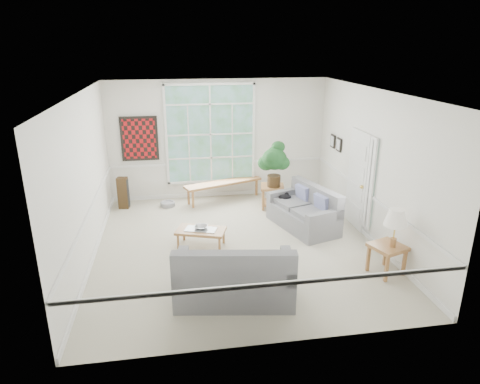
# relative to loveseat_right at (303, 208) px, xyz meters

# --- Properties ---
(floor) EXTENTS (5.50, 6.00, 0.01)m
(floor) POSITION_rel_loveseat_right_xyz_m (-1.56, -0.64, -0.46)
(floor) COLOR #B4AD96
(floor) RESTS_ON ground
(ceiling) EXTENTS (5.50, 6.00, 0.02)m
(ceiling) POSITION_rel_loveseat_right_xyz_m (-1.56, -0.64, 2.55)
(ceiling) COLOR white
(ceiling) RESTS_ON ground
(wall_back) EXTENTS (5.50, 0.02, 3.00)m
(wall_back) POSITION_rel_loveseat_right_xyz_m (-1.56, 2.36, 1.05)
(wall_back) COLOR white
(wall_back) RESTS_ON ground
(wall_front) EXTENTS (5.50, 0.02, 3.00)m
(wall_front) POSITION_rel_loveseat_right_xyz_m (-1.56, -3.64, 1.05)
(wall_front) COLOR white
(wall_front) RESTS_ON ground
(wall_left) EXTENTS (0.02, 6.00, 3.00)m
(wall_left) POSITION_rel_loveseat_right_xyz_m (-4.31, -0.64, 1.05)
(wall_left) COLOR white
(wall_left) RESTS_ON ground
(wall_right) EXTENTS (0.02, 6.00, 3.00)m
(wall_right) POSITION_rel_loveseat_right_xyz_m (1.19, -0.64, 1.05)
(wall_right) COLOR white
(wall_right) RESTS_ON ground
(window_back) EXTENTS (2.30, 0.08, 2.40)m
(window_back) POSITION_rel_loveseat_right_xyz_m (-1.76, 2.32, 1.20)
(window_back) COLOR white
(window_back) RESTS_ON wall_back
(entry_door) EXTENTS (0.08, 0.90, 2.10)m
(entry_door) POSITION_rel_loveseat_right_xyz_m (1.15, -0.04, 0.60)
(entry_door) COLOR white
(entry_door) RESTS_ON floor
(door_sidelight) EXTENTS (0.08, 0.26, 1.90)m
(door_sidelight) POSITION_rel_loveseat_right_xyz_m (1.15, -0.67, 0.70)
(door_sidelight) COLOR white
(door_sidelight) RESTS_ON wall_right
(wall_art) EXTENTS (0.90, 0.06, 1.10)m
(wall_art) POSITION_rel_loveseat_right_xyz_m (-3.51, 2.31, 1.15)
(wall_art) COLOR #600F10
(wall_art) RESTS_ON wall_back
(wall_frame_near) EXTENTS (0.04, 0.26, 0.32)m
(wall_frame_near) POSITION_rel_loveseat_right_xyz_m (1.15, 1.11, 1.10)
(wall_frame_near) COLOR black
(wall_frame_near) RESTS_ON wall_right
(wall_frame_far) EXTENTS (0.04, 0.26, 0.32)m
(wall_frame_far) POSITION_rel_loveseat_right_xyz_m (1.15, 1.51, 1.10)
(wall_frame_far) COLOR black
(wall_frame_far) RESTS_ON wall_right
(loveseat_right) EXTENTS (1.32, 1.85, 0.90)m
(loveseat_right) POSITION_rel_loveseat_right_xyz_m (0.00, 0.00, 0.00)
(loveseat_right) COLOR slate
(loveseat_right) RESTS_ON floor
(loveseat_front) EXTENTS (1.95, 1.22, 0.99)m
(loveseat_front) POSITION_rel_loveseat_right_xyz_m (-1.88, -2.48, 0.04)
(loveseat_front) COLOR slate
(loveseat_front) RESTS_ON floor
(coffee_table) EXTENTS (1.06, 0.79, 0.35)m
(coffee_table) POSITION_rel_loveseat_right_xyz_m (-2.25, -0.56, -0.27)
(coffee_table) COLOR #9F693A
(coffee_table) RESTS_ON floor
(pewter_bowl) EXTENTS (0.38, 0.38, 0.08)m
(pewter_bowl) POSITION_rel_loveseat_right_xyz_m (-2.25, -0.53, -0.06)
(pewter_bowl) COLOR #A1A1A7
(pewter_bowl) RESTS_ON coffee_table
(window_bench) EXTENTS (2.06, 1.09, 0.48)m
(window_bench) POSITION_rel_loveseat_right_xyz_m (-1.49, 2.01, -0.21)
(window_bench) COLOR #9F693A
(window_bench) RESTS_ON floor
(end_table) EXTENTS (0.65, 0.65, 0.55)m
(end_table) POSITION_rel_loveseat_right_xyz_m (-0.38, 1.29, -0.17)
(end_table) COLOR #9F693A
(end_table) RESTS_ON floor
(houseplant) EXTENTS (0.73, 0.73, 1.10)m
(houseplant) POSITION_rel_loveseat_right_xyz_m (-0.36, 1.25, 0.65)
(houseplant) COLOR #1B4A1F
(houseplant) RESTS_ON end_table
(side_table) EXTENTS (0.67, 0.67, 0.54)m
(side_table) POSITION_rel_loveseat_right_xyz_m (0.84, -2.14, -0.18)
(side_table) COLOR #9F693A
(side_table) RESTS_ON floor
(table_lamp) EXTENTS (0.52, 0.52, 0.67)m
(table_lamp) POSITION_rel_loveseat_right_xyz_m (0.90, -2.19, 0.42)
(table_lamp) COLOR white
(table_lamp) RESTS_ON side_table
(pet_bed) EXTENTS (0.48, 0.48, 0.11)m
(pet_bed) POSITION_rel_loveseat_right_xyz_m (-2.91, 1.77, -0.39)
(pet_bed) COLOR gray
(pet_bed) RESTS_ON floor
(floor_speaker) EXTENTS (0.27, 0.23, 0.77)m
(floor_speaker) POSITION_rel_loveseat_right_xyz_m (-3.96, 1.82, -0.06)
(floor_speaker) COLOR #3A2713
(floor_speaker) RESTS_ON floor
(cat) EXTENTS (0.36, 0.33, 0.14)m
(cat) POSITION_rel_loveseat_right_xyz_m (-0.27, 0.53, 0.08)
(cat) COLOR black
(cat) RESTS_ON loveseat_right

